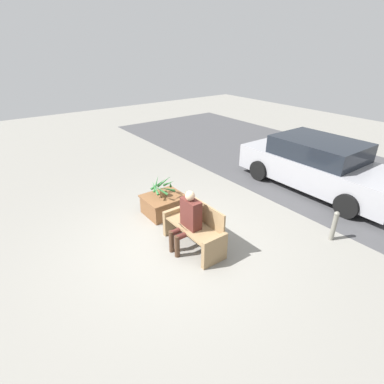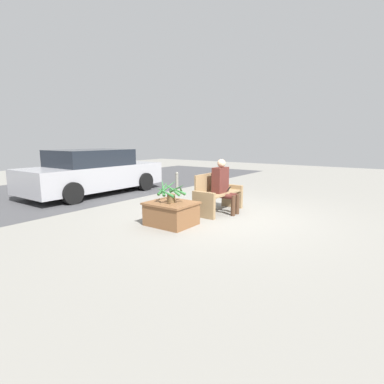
{
  "view_description": "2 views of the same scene",
  "coord_description": "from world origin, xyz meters",
  "px_view_note": "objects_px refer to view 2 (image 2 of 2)",
  "views": [
    {
      "loc": [
        4.33,
        -2.82,
        3.75
      ],
      "look_at": [
        -0.44,
        0.71,
        0.82
      ],
      "focal_mm": 28.0,
      "sensor_mm": 36.0,
      "label": 1
    },
    {
      "loc": [
        -5.82,
        -3.35,
        1.72
      ],
      "look_at": [
        -0.71,
        0.29,
        0.62
      ],
      "focal_mm": 28.0,
      "sensor_mm": 36.0,
      "label": 2
    }
  ],
  "objects_px": {
    "parked_car": "(93,172)",
    "person_seated": "(223,183)",
    "bench": "(217,195)",
    "planter_box": "(171,213)",
    "potted_plant": "(171,191)",
    "bollard_post": "(177,182)"
  },
  "relations": [
    {
      "from": "bench",
      "to": "person_seated",
      "type": "xyz_separation_m",
      "value": [
        -0.02,
        -0.17,
        0.29
      ]
    },
    {
      "from": "parked_car",
      "to": "bollard_post",
      "type": "relative_size",
      "value": 6.55
    },
    {
      "from": "planter_box",
      "to": "bollard_post",
      "type": "bearing_deg",
      "value": 36.67
    },
    {
      "from": "person_seated",
      "to": "potted_plant",
      "type": "relative_size",
      "value": 2.18
    },
    {
      "from": "bench",
      "to": "potted_plant",
      "type": "height_order",
      "value": "potted_plant"
    },
    {
      "from": "planter_box",
      "to": "bollard_post",
      "type": "distance_m",
      "value": 3.83
    },
    {
      "from": "person_seated",
      "to": "parked_car",
      "type": "height_order",
      "value": "parked_car"
    },
    {
      "from": "parked_car",
      "to": "planter_box",
      "type": "bearing_deg",
      "value": -107.2
    },
    {
      "from": "parked_car",
      "to": "bollard_post",
      "type": "bearing_deg",
      "value": -49.3
    },
    {
      "from": "parked_car",
      "to": "bench",
      "type": "bearing_deg",
      "value": -87.72
    },
    {
      "from": "parked_car",
      "to": "person_seated",
      "type": "bearing_deg",
      "value": -88.04
    },
    {
      "from": "bench",
      "to": "bollard_post",
      "type": "distance_m",
      "value": 2.92
    },
    {
      "from": "planter_box",
      "to": "potted_plant",
      "type": "relative_size",
      "value": 1.61
    },
    {
      "from": "person_seated",
      "to": "potted_plant",
      "type": "distance_m",
      "value": 1.54
    },
    {
      "from": "planter_box",
      "to": "potted_plant",
      "type": "bearing_deg",
      "value": -162.18
    },
    {
      "from": "person_seated",
      "to": "planter_box",
      "type": "bearing_deg",
      "value": 166.88
    },
    {
      "from": "parked_car",
      "to": "bollard_post",
      "type": "xyz_separation_m",
      "value": [
        1.74,
        -2.02,
        -0.34
      ]
    },
    {
      "from": "planter_box",
      "to": "bollard_post",
      "type": "xyz_separation_m",
      "value": [
        3.07,
        2.29,
        0.1
      ]
    },
    {
      "from": "planter_box",
      "to": "potted_plant",
      "type": "height_order",
      "value": "potted_plant"
    },
    {
      "from": "potted_plant",
      "to": "person_seated",
      "type": "bearing_deg",
      "value": -12.9
    },
    {
      "from": "bench",
      "to": "planter_box",
      "type": "bearing_deg",
      "value": 173.32
    },
    {
      "from": "person_seated",
      "to": "bollard_post",
      "type": "bearing_deg",
      "value": 59.07
    }
  ]
}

